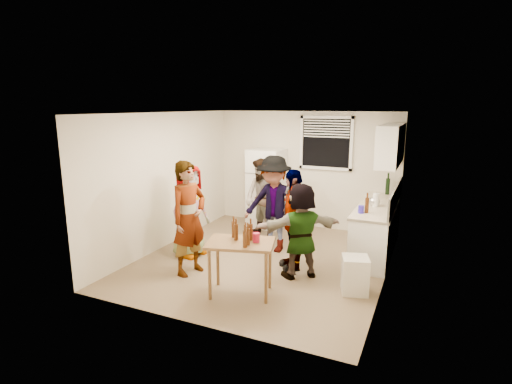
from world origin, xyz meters
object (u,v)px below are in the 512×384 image
at_px(beer_bottle_table, 246,241).
at_px(refrigerator, 266,188).
at_px(serving_table, 241,293).
at_px(guest_black, 292,267).
at_px(blue_cup, 361,213).
at_px(guest_grey, 191,255).
at_px(beer_bottle_counter, 366,213).
at_px(trash_bin, 355,276).
at_px(red_cup, 256,242).
at_px(guest_back_left, 262,237).
at_px(guest_back_right, 273,250).
at_px(kettle, 374,206).
at_px(guest_stripe, 191,272).
at_px(guest_orange, 300,276).
at_px(wine_bottle, 387,194).

bearing_deg(beer_bottle_table, refrigerator, 107.70).
bearing_deg(serving_table, guest_black, 73.18).
relative_size(blue_cup, guest_grey, 0.08).
xyz_separation_m(beer_bottle_counter, trash_bin, (0.05, -1.11, -0.65)).
height_order(guest_grey, guest_black, guest_grey).
distance_m(beer_bottle_counter, red_cup, 2.11).
height_order(refrigerator, red_cup, refrigerator).
xyz_separation_m(blue_cup, trash_bin, (0.13, -1.04, -0.65)).
height_order(guest_back_left, guest_back_right, guest_back_right).
relative_size(kettle, guest_stripe, 0.13).
bearing_deg(beer_bottle_table, guest_stripe, 165.66).
relative_size(serving_table, beer_bottle_table, 4.52).
xyz_separation_m(refrigerator, trash_bin, (2.40, -2.47, -0.60)).
bearing_deg(guest_back_left, beer_bottle_table, -46.28).
bearing_deg(blue_cup, red_cup, -124.13).
xyz_separation_m(guest_back_right, guest_black, (0.58, -0.62, 0.00)).
bearing_deg(guest_back_left, blue_cup, 8.04).
distance_m(beer_bottle_counter, guest_orange, 1.52).
height_order(blue_cup, guest_orange, blue_cup).
bearing_deg(beer_bottle_counter, guest_stripe, -149.05).
height_order(refrigerator, guest_stripe, refrigerator).
xyz_separation_m(blue_cup, red_cup, (-1.13, -1.66, -0.13)).
distance_m(beer_bottle_counter, guest_grey, 3.14).
xyz_separation_m(trash_bin, serving_table, (-1.46, -0.70, -0.25)).
relative_size(blue_cup, guest_back_left, 0.08).
distance_m(beer_bottle_counter, serving_table, 2.47).
xyz_separation_m(kettle, guest_orange, (-0.88, -1.40, -0.90)).
xyz_separation_m(refrigerator, guest_orange, (1.52, -2.26, -0.85)).
distance_m(refrigerator, blue_cup, 2.69).
relative_size(guest_back_left, guest_orange, 1.07).
bearing_deg(beer_bottle_table, guest_back_right, 99.03).
xyz_separation_m(beer_bottle_table, guest_grey, (-1.55, 0.94, -0.77)).
xyz_separation_m(blue_cup, guest_back_left, (-2.04, 0.65, -0.90)).
bearing_deg(serving_table, guest_stripe, 162.64).
bearing_deg(kettle, serving_table, -135.93).
bearing_deg(guest_black, refrigerator, 178.31).
bearing_deg(kettle, trash_bin, -103.63).
height_order(blue_cup, red_cup, blue_cup).
bearing_deg(refrigerator, guest_back_left, -73.51).
bearing_deg(guest_orange, serving_table, 19.27).
relative_size(guest_grey, guest_orange, 1.11).
bearing_deg(refrigerator, kettle, -19.69).
distance_m(guest_grey, guest_back_left, 1.61).
bearing_deg(wine_bottle, guest_grey, -141.91).
bearing_deg(blue_cup, guest_back_left, 162.42).
xyz_separation_m(serving_table, guest_orange, (0.58, 0.91, 0.00)).
bearing_deg(blue_cup, guest_orange, -132.34).
bearing_deg(wine_bottle, beer_bottle_counter, -95.50).
relative_size(trash_bin, guest_back_right, 0.30).
xyz_separation_m(serving_table, beer_bottle_table, (0.06, 0.05, 0.77)).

